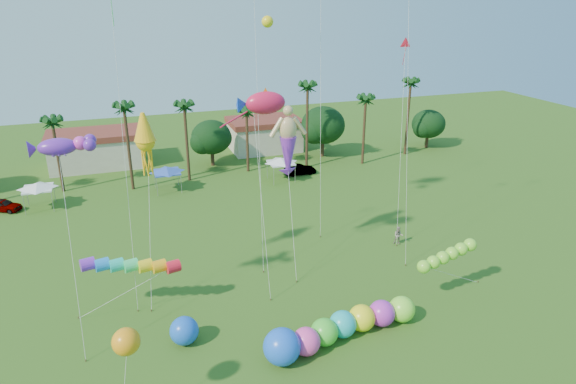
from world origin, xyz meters
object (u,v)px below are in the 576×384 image
object	(u,v)px
spectator_b	(398,236)
blue_ball	(184,331)
car_b	(300,170)
caterpillar_inflatable	(337,328)
car_a	(3,205)

from	to	relation	value
spectator_b	blue_ball	xyz separation A→B (m)	(-21.34, -8.28, 0.09)
car_b	blue_ball	size ratio (longest dim) A/B	2.09
car_b	blue_ball	distance (m)	35.90
caterpillar_inflatable	spectator_b	bearing A→B (deg)	35.15
car_b	spectator_b	xyz separation A→B (m)	(1.85, -21.87, 0.22)
car_a	car_b	size ratio (longest dim) A/B	0.97
spectator_b	caterpillar_inflatable	bearing A→B (deg)	-106.68
car_a	caterpillar_inflatable	world-z (taller)	caterpillar_inflatable
car_b	car_a	bearing A→B (deg)	90.04
car_a	caterpillar_inflatable	bearing A→B (deg)	-114.21
caterpillar_inflatable	blue_ball	size ratio (longest dim) A/B	6.11
spectator_b	blue_ball	world-z (taller)	blue_ball
blue_ball	caterpillar_inflatable	bearing A→B (deg)	-17.93
car_a	spectator_b	distance (m)	42.45
car_a	car_b	bearing A→B (deg)	-60.85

